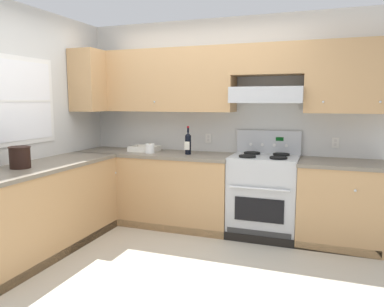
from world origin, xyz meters
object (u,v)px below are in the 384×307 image
(stove, at_px, (264,195))
(wine_bottle, at_px, (188,143))
(bucket, at_px, (20,157))
(bowl, at_px, (144,150))
(paper_towel_roll, at_px, (150,148))

(stove, height_order, wine_bottle, wine_bottle)
(stove, distance_m, bucket, 2.62)
(stove, bearing_deg, bowl, 178.41)
(paper_towel_roll, bearing_deg, bucket, -117.10)
(bowl, relative_size, paper_towel_roll, 3.03)
(bowl, distance_m, paper_towel_roll, 0.20)
(stove, xyz_separation_m, paper_towel_roll, (-1.40, -0.09, 0.49))
(stove, height_order, paper_towel_roll, stove)
(bowl, height_order, paper_towel_roll, paper_towel_roll)
(stove, relative_size, paper_towel_roll, 10.40)
(bowl, bearing_deg, paper_towel_roll, -43.00)
(bowl, xyz_separation_m, bucket, (-0.56, -1.50, 0.09))
(bucket, height_order, paper_towel_roll, bucket)
(stove, distance_m, wine_bottle, 1.08)
(wine_bottle, bearing_deg, bowl, 172.83)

